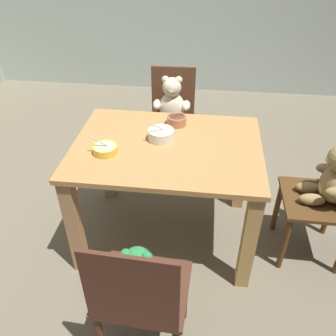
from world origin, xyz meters
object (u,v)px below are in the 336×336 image
object	(u,v)px
teddy_chair_near_front	(140,287)
teddy_chair_far_center	(172,110)
porridge_bowl_terracotta_far_center	(177,120)
porridge_bowl_yellow_near_left	(105,149)
dining_table	(167,166)
porridge_bowl_white_center	(161,135)
teddy_chair_near_right	(332,185)

from	to	relation	value
teddy_chair_near_front	teddy_chair_far_center	bearing A→B (deg)	4.26
teddy_chair_far_center	porridge_bowl_terracotta_far_center	size ratio (longest dim) A/B	6.74
porridge_bowl_yellow_near_left	dining_table	bearing A→B (deg)	20.63
teddy_chair_near_front	dining_table	bearing A→B (deg)	1.40
teddy_chair_near_front	porridge_bowl_yellow_near_left	world-z (taller)	teddy_chair_near_front
dining_table	teddy_chair_near_front	bearing A→B (deg)	-91.21
porridge_bowl_terracotta_far_center	porridge_bowl_white_center	bearing A→B (deg)	-110.35
dining_table	teddy_chair_near_front	xyz separation A→B (m)	(-0.02, -0.82, -0.07)
teddy_chair_near_front	porridge_bowl_terracotta_far_center	bearing A→B (deg)	0.06
porridge_bowl_terracotta_far_center	dining_table	bearing A→B (deg)	-96.89
dining_table	teddy_chair_near_right	size ratio (longest dim) A/B	1.22
dining_table	porridge_bowl_yellow_near_left	xyz separation A→B (m)	(-0.33, -0.13, 0.17)
teddy_chair_near_front	teddy_chair_near_right	bearing A→B (deg)	-48.90
dining_table	porridge_bowl_white_center	bearing A→B (deg)	127.16
teddy_chair_near_right	porridge_bowl_white_center	world-z (taller)	teddy_chair_near_right
dining_table	porridge_bowl_yellow_near_left	distance (m)	0.40
teddy_chair_near_right	porridge_bowl_terracotta_far_center	distance (m)	1.00
porridge_bowl_terracotta_far_center	porridge_bowl_yellow_near_left	xyz separation A→B (m)	(-0.36, -0.38, -0.01)
teddy_chair_near_right	porridge_bowl_white_center	size ratio (longest dim) A/B	5.88
teddy_chair_near_front	porridge_bowl_white_center	distance (m)	0.91
dining_table	porridge_bowl_terracotta_far_center	bearing A→B (deg)	83.11
dining_table	porridge_bowl_terracotta_far_center	size ratio (longest dim) A/B	8.81
teddy_chair_near_right	porridge_bowl_yellow_near_left	size ratio (longest dim) A/B	6.11
teddy_chair_near_right	porridge_bowl_white_center	xyz separation A→B (m)	(-1.01, 0.09, 0.21)
teddy_chair_far_center	teddy_chair_near_right	bearing A→B (deg)	48.61
teddy_chair_far_center	porridge_bowl_terracotta_far_center	world-z (taller)	teddy_chair_far_center
teddy_chair_far_center	porridge_bowl_terracotta_far_center	distance (m)	0.62
dining_table	porridge_bowl_terracotta_far_center	xyz separation A→B (m)	(0.03, 0.25, 0.18)
teddy_chair_far_center	porridge_bowl_white_center	world-z (taller)	porridge_bowl_white_center
teddy_chair_near_front	teddy_chair_near_right	distance (m)	1.26
teddy_chair_far_center	teddy_chair_near_front	distance (m)	1.65
teddy_chair_near_right	teddy_chair_near_front	bearing A→B (deg)	38.83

